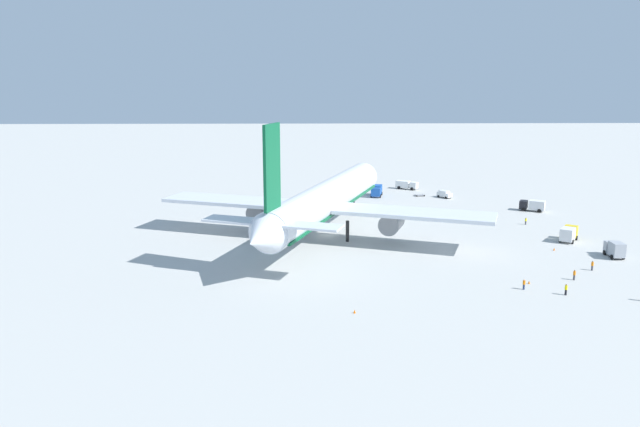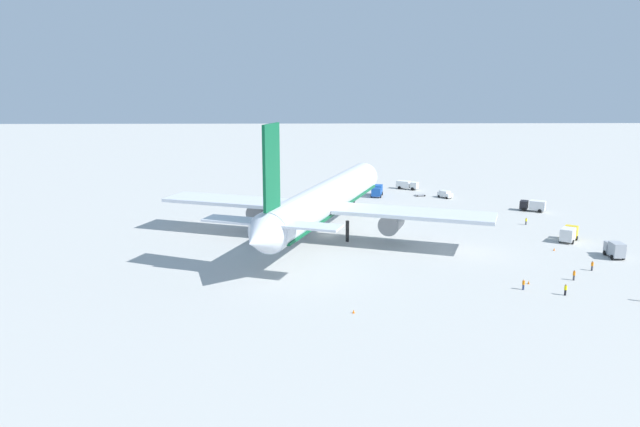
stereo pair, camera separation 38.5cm
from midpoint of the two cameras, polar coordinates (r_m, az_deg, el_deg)
The scene contains 18 objects.
ground_plane at distance 131.68m, azimuth 0.45°, elevation -2.00°, with size 600.00×600.00×0.00m, color #B2B2AD.
airliner at distance 128.81m, azimuth 0.33°, elevation 1.12°, with size 70.98×67.17×25.19m.
service_truck_0 at distance 163.16m, azimuth 18.50°, elevation 0.72°, with size 4.86×6.33×2.69m.
service_truck_1 at distance 174.37m, azimuth 5.05°, elevation 2.08°, with size 6.55×3.76×2.85m.
service_truck_2 at distance 185.83m, azimuth 7.71°, elevation 2.59°, with size 5.00×6.46×2.39m.
service_truck_3 at distance 127.76m, azimuth 24.88°, elevation -2.90°, with size 4.62×2.40×3.00m.
service_truck_4 at distance 136.33m, azimuth 21.36°, elevation -1.67°, with size 5.89×5.10×2.88m.
service_van at distance 174.77m, azimuth 11.05°, elevation 1.73°, with size 4.34×3.91×1.97m.
baggage_cart_1 at distance 176.18m, azimuth 8.89°, elevation 1.65°, with size 1.81×3.43×0.40m.
ground_worker_0 at distance 103.74m, azimuth 21.12°, elevation -6.38°, with size 0.45×0.45×1.77m.
ground_worker_1 at distance 148.23m, azimuth 17.93°, elevation -0.65°, with size 0.53×0.53×1.60m.
ground_worker_2 at distance 111.59m, azimuth 21.78°, elevation -5.14°, with size 0.56×0.56×1.72m.
ground_worker_4 at distance 118.09m, azimuth 23.18°, elevation -4.32°, with size 0.49×0.49×1.70m.
ground_worker_5 at distance 104.21m, azimuth 17.75°, elevation -6.07°, with size 0.45×0.45×1.67m.
traffic_cone_0 at distance 128.66m, azimuth 20.20°, elevation -3.01°, with size 0.36×0.36×0.55m, color orange.
traffic_cone_1 at distance 90.22m, azimuth 3.00°, elevation -8.77°, with size 0.36×0.36×0.55m, color orange.
traffic_cone_2 at distance 107.37m, azimuth 18.16°, elevation -5.88°, with size 0.36×0.36×0.55m, color orange.
traffic_cone_3 at distance 155.43m, azimuth 14.66°, elevation -0.06°, with size 0.36×0.36×0.55m, color orange.
Camera 1 is at (-127.42, 3.93, 32.96)m, focal length 35.64 mm.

